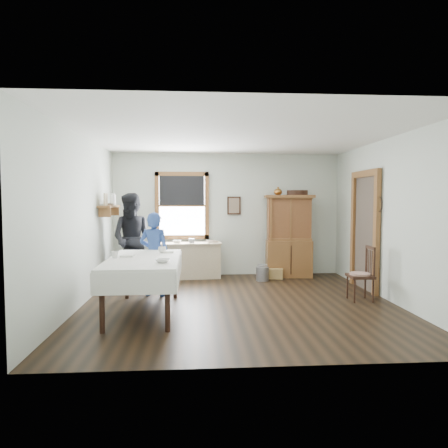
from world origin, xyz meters
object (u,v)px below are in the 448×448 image
object	(u,v)px
pail	(262,274)
woman_blue	(154,257)
wicker_basket	(274,273)
spindle_chair	(360,273)
china_hutch	(289,236)
figure_dark	(133,242)
work_counter	(190,260)
dining_table	(144,285)

from	to	relation	value
pail	woman_blue	bearing A→B (deg)	-150.85
woman_blue	wicker_basket	bearing A→B (deg)	-135.15
spindle_chair	woman_blue	distance (m)	3.50
wicker_basket	pail	bearing A→B (deg)	-141.45
china_hutch	figure_dark	bearing A→B (deg)	-165.38
spindle_chair	pail	world-z (taller)	spindle_chair
work_counter	spindle_chair	size ratio (longest dim) A/B	1.47
work_counter	china_hutch	xyz separation A→B (m)	(2.16, 0.01, 0.51)
dining_table	pail	distance (m)	3.09
dining_table	pail	world-z (taller)	dining_table
dining_table	figure_dark	world-z (taller)	figure_dark
dining_table	wicker_basket	size ratio (longest dim) A/B	5.52
spindle_chair	dining_table	bearing A→B (deg)	-170.96
work_counter	wicker_basket	size ratio (longest dim) A/B	3.60
dining_table	work_counter	bearing A→B (deg)	76.51
spindle_chair	figure_dark	distance (m)	4.27
work_counter	pail	size ratio (longest dim) A/B	4.69
pail	wicker_basket	world-z (taller)	pail
spindle_chair	pail	size ratio (longest dim) A/B	3.20
wicker_basket	woman_blue	world-z (taller)	woman_blue
dining_table	spindle_chair	distance (m)	3.52
pail	wicker_basket	size ratio (longest dim) A/B	0.77
dining_table	figure_dark	bearing A→B (deg)	102.91
work_counter	china_hutch	world-z (taller)	china_hutch
dining_table	wicker_basket	bearing A→B (deg)	45.12
wicker_basket	woman_blue	xyz separation A→B (m)	(-2.39, -1.41, 0.57)
work_counter	wicker_basket	world-z (taller)	work_counter
wicker_basket	work_counter	bearing A→B (deg)	174.66
china_hutch	figure_dark	distance (m)	3.31
spindle_chair	pail	distance (m)	2.22
spindle_chair	wicker_basket	world-z (taller)	spindle_chair
work_counter	pail	distance (m)	1.58
work_counter	figure_dark	world-z (taller)	figure_dark
dining_table	figure_dark	xyz separation A→B (m)	(-0.47, 2.04, 0.43)
dining_table	spindle_chair	xyz separation A→B (m)	(3.49, 0.48, 0.05)
china_hutch	dining_table	size ratio (longest dim) A/B	0.87
work_counter	china_hutch	bearing A→B (deg)	-4.57
china_hutch	spindle_chair	world-z (taller)	china_hutch
china_hutch	woman_blue	size ratio (longest dim) A/B	1.31
dining_table	spindle_chair	world-z (taller)	spindle_chair
woman_blue	figure_dark	xyz separation A→B (m)	(-0.51, 1.00, 0.16)
dining_table	woman_blue	xyz separation A→B (m)	(0.05, 1.04, 0.27)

